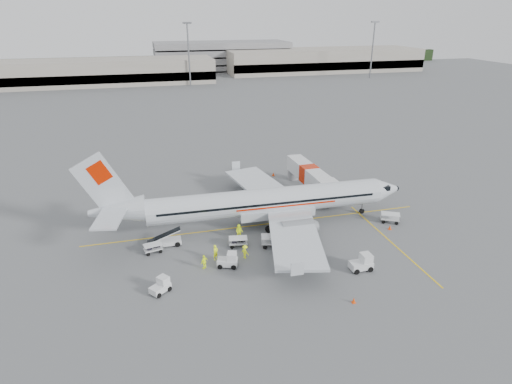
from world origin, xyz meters
TOP-DOWN VIEW (x-y plane):
  - ground at (0.00, 0.00)m, footprint 360.00×360.00m
  - stripe_lead at (0.00, 0.00)m, footprint 44.00×0.20m
  - stripe_cross at (14.00, -8.00)m, footprint 0.20×20.00m
  - terminal_west at (-40.00, 130.00)m, footprint 110.00×22.00m
  - terminal_east at (70.00, 145.00)m, footprint 90.00×26.00m
  - parking_garage at (25.00, 160.00)m, footprint 62.00×24.00m
  - treeline at (0.00, 175.00)m, footprint 300.00×3.00m
  - mast_center at (5.00, 118.00)m, footprint 3.20×1.20m
  - mast_east at (80.00, 118.00)m, footprint 3.20×1.20m
  - aircraft at (0.95, 0.07)m, footprint 40.42×32.02m
  - jet_bridge at (9.95, 8.53)m, footprint 3.82×16.26m
  - belt_loader at (-12.08, -2.21)m, footprint 4.74×1.82m
  - tug_fore at (7.63, -12.84)m, footprint 2.39×1.40m
  - tug_mid at (-5.97, -8.55)m, footprint 2.44×1.85m
  - tug_aft at (-13.26, -11.46)m, footprint 2.27×2.12m
  - cart_loaded_a at (-3.92, -4.62)m, footprint 2.32×1.60m
  - cart_loaded_b at (-13.62, -3.52)m, footprint 2.23×1.59m
  - cart_empty_a at (-0.04, -5.65)m, footprint 2.84×2.05m
  - cart_empty_b at (16.65, -3.59)m, footprint 2.74×2.35m
  - cone_nose at (15.58, -5.41)m, footprint 0.36×0.36m
  - cone_port at (6.94, 16.84)m, footprint 0.40×0.40m
  - cone_stbd at (4.34, -17.80)m, footprint 0.35×0.35m
  - crew_a at (-6.96, -6.85)m, footprint 0.79×0.73m
  - crew_b at (-3.38, -2.89)m, footprint 1.14×1.05m
  - crew_c at (-3.74, -7.39)m, footprint 1.06×1.19m
  - crew_d at (-8.44, -8.32)m, footprint 0.99×0.88m

SIDE VIEW (x-z plane):
  - ground at x=0.00m, z-range 0.00..0.00m
  - stripe_lead at x=0.00m, z-range 0.00..0.01m
  - stripe_cross at x=14.00m, z-range 0.00..0.01m
  - cone_stbd at x=4.34m, z-range 0.00..0.58m
  - cone_nose at x=15.58m, z-range 0.00..0.59m
  - cone_port at x=6.94m, z-range 0.00..0.65m
  - cart_loaded_b at x=-13.62m, z-range 0.00..1.06m
  - cart_loaded_a at x=-3.92m, z-range 0.00..1.12m
  - cart_empty_b at x=16.65m, z-range 0.00..1.23m
  - cart_empty_a at x=-0.04m, z-range 0.00..1.34m
  - tug_aft at x=-13.26m, z-range 0.00..1.54m
  - crew_c at x=-3.74m, z-range 0.00..1.60m
  - crew_d at x=-8.44m, z-range 0.00..1.61m
  - tug_mid at x=-5.97m, z-range 0.00..1.67m
  - crew_a at x=-6.96m, z-range 0.00..1.81m
  - tug_fore at x=7.63m, z-range 0.00..1.83m
  - crew_b at x=-3.38m, z-range 0.00..1.89m
  - belt_loader at x=-12.08m, z-range 0.00..2.56m
  - jet_bridge at x=9.95m, z-range 0.00..4.23m
  - treeline at x=0.00m, z-range 0.00..6.00m
  - terminal_west at x=-40.00m, z-range 0.00..9.00m
  - terminal_east at x=70.00m, z-range 0.00..10.00m
  - aircraft at x=0.95m, z-range 0.00..10.95m
  - parking_garage at x=25.00m, z-range 0.00..14.00m
  - mast_center at x=5.00m, z-range 0.00..22.00m
  - mast_east at x=80.00m, z-range 0.00..22.00m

